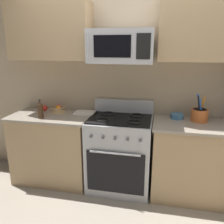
{
  "coord_description": "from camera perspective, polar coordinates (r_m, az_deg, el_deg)",
  "views": [
    {
      "loc": [
        0.45,
        -1.96,
        1.74
      ],
      "look_at": [
        -0.08,
        0.52,
        1.03
      ],
      "focal_mm": 36.98,
      "sensor_mm": 36.0,
      "label": 1
    }
  ],
  "objects": [
    {
      "name": "ground_plane",
      "position": [
        2.66,
        -0.79,
        -25.2
      ],
      "size": [
        16.0,
        16.0,
        0.0
      ],
      "primitive_type": "plane",
      "color": "gray"
    },
    {
      "name": "wall_back",
      "position": [
        3.04,
        3.35,
        7.29
      ],
      "size": [
        8.0,
        0.1,
        2.6
      ],
      "primitive_type": "cube",
      "color": "tan",
      "rests_on": "ground"
    },
    {
      "name": "counter_left",
      "position": [
        3.2,
        -14.32,
        -8.52
      ],
      "size": [
        1.02,
        0.6,
        0.91
      ],
      "color": "tan",
      "rests_on": "ground"
    },
    {
      "name": "range_oven",
      "position": [
        2.93,
        1.98,
        -9.97
      ],
      "size": [
        0.76,
        0.64,
        1.09
      ],
      "color": "#B2B5BA",
      "rests_on": "ground"
    },
    {
      "name": "counter_right",
      "position": [
        2.93,
        18.21,
        -11.23
      ],
      "size": [
        0.85,
        0.6,
        0.91
      ],
      "color": "tan",
      "rests_on": "ground"
    },
    {
      "name": "microwave",
      "position": [
        2.67,
        2.34,
        15.89
      ],
      "size": [
        0.72,
        0.44,
        0.36
      ],
      "color": "#B2B5BA"
    },
    {
      "name": "upper_cabinets_left",
      "position": [
        3.08,
        -15.06,
        18.66
      ],
      "size": [
        1.01,
        0.34,
        0.68
      ],
      "color": "tan"
    },
    {
      "name": "upper_cabinets_right",
      "position": [
        2.79,
        20.69,
        18.58
      ],
      "size": [
        0.84,
        0.34,
        0.68
      ],
      "color": "tan"
    },
    {
      "name": "utensil_crock",
      "position": [
        2.87,
        20.82,
        -0.58
      ],
      "size": [
        0.19,
        0.19,
        0.32
      ],
      "color": "#D1662D",
      "rests_on": "counter_right"
    },
    {
      "name": "fruit_basket",
      "position": [
        3.15,
        -13.24,
        0.73
      ],
      "size": [
        0.21,
        0.21,
        0.1
      ],
      "color": "tan",
      "rests_on": "counter_left"
    },
    {
      "name": "apple_loose",
      "position": [
        3.25,
        -16.3,
        0.92
      ],
      "size": [
        0.08,
        0.08,
        0.08
      ],
      "primitive_type": "sphere",
      "color": "red",
      "rests_on": "counter_left"
    },
    {
      "name": "cutting_board",
      "position": [
        3.04,
        -6.47,
        -0.17
      ],
      "size": [
        0.31,
        0.24,
        0.02
      ],
      "primitive_type": "cube",
      "rotation": [
        0.0,
        0.0,
        0.06
      ],
      "color": "silver",
      "rests_on": "counter_left"
    },
    {
      "name": "bottle_soy",
      "position": [
        2.91,
        -17.3,
        0.54
      ],
      "size": [
        0.07,
        0.07,
        0.23
      ],
      "color": "#382314",
      "rests_on": "counter_left"
    },
    {
      "name": "prep_bowl",
      "position": [
        2.9,
        15.76,
        -0.94
      ],
      "size": [
        0.16,
        0.16,
        0.06
      ],
      "color": "teal",
      "rests_on": "counter_right"
    }
  ]
}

